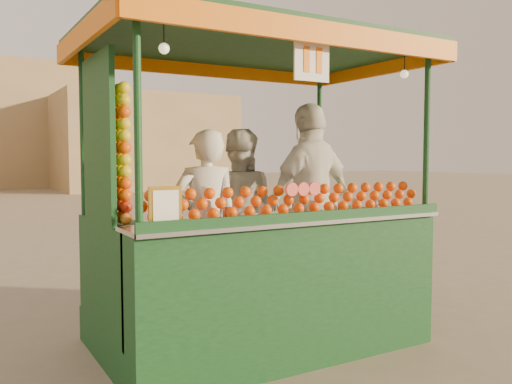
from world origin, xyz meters
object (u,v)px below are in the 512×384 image
juice_cart (255,247)px  vendor_right (312,200)px  vendor_middle (238,211)px  vendor_left (206,222)px

juice_cart → vendor_right: bearing=17.1°
vendor_right → juice_cart: bearing=5.0°
vendor_middle → vendor_left: bearing=70.7°
juice_cart → vendor_middle: 0.78m
vendor_right → vendor_middle: bearing=-48.3°
juice_cart → vendor_right: (0.82, 0.25, 0.39)m
vendor_middle → juice_cart: bearing=104.7°
vendor_left → vendor_middle: 0.78m
vendor_left → vendor_right: (1.22, 0.05, 0.15)m
vendor_left → vendor_right: 1.23m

